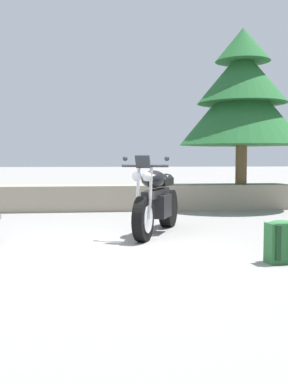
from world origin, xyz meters
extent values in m
plane|color=gray|center=(0.00, 0.00, 0.00)|extent=(120.00, 120.00, 0.00)
cube|color=gray|center=(0.00, 4.80, 0.28)|extent=(36.00, 0.80, 0.55)
cylinder|color=black|center=(0.80, 0.82, 0.31)|extent=(0.38, 0.62, 0.62)
cylinder|color=black|center=(1.37, 2.14, 0.31)|extent=(0.41, 0.64, 0.62)
cylinder|color=silver|center=(0.80, 0.82, 0.31)|extent=(0.30, 0.42, 0.38)
cube|color=black|center=(1.11, 1.53, 0.41)|extent=(0.49, 0.57, 0.34)
cube|color=#2D2D30|center=(1.07, 1.43, 0.61)|extent=(0.57, 1.06, 0.12)
ellipsoid|color=black|center=(1.00, 1.30, 0.83)|extent=(0.52, 0.61, 0.26)
cube|color=black|center=(1.20, 1.74, 0.77)|extent=(0.46, 0.62, 0.12)
ellipsoid|color=black|center=(1.32, 2.01, 0.81)|extent=(0.31, 0.34, 0.16)
cylinder|color=#2D2D30|center=(0.83, 0.89, 1.03)|extent=(0.62, 0.30, 0.04)
sphere|color=silver|center=(0.84, 0.74, 0.89)|extent=(0.13, 0.13, 0.13)
sphere|color=silver|center=(0.71, 0.79, 0.89)|extent=(0.13, 0.13, 0.13)
cube|color=#26282D|center=(0.79, 0.80, 1.09)|extent=(0.22, 0.17, 0.18)
cylinder|color=silver|center=(1.13, 1.98, 0.36)|extent=(0.25, 0.39, 0.11)
cylinder|color=silver|center=(0.90, 0.82, 0.67)|extent=(0.11, 0.17, 0.73)
cylinder|color=silver|center=(0.73, 0.89, 0.67)|extent=(0.11, 0.17, 0.73)
sphere|color=#2D2D30|center=(1.12, 0.81, 1.13)|extent=(0.07, 0.07, 0.07)
sphere|color=#2D2D30|center=(0.57, 1.05, 1.13)|extent=(0.07, 0.07, 0.07)
cube|color=#2D6B38|center=(2.11, -0.67, 0.22)|extent=(0.32, 0.22, 0.44)
cube|color=#2D6B38|center=(2.10, -0.56, 0.18)|extent=(0.24, 0.08, 0.24)
ellipsoid|color=#2D6B38|center=(2.11, -0.67, 0.43)|extent=(0.30, 0.20, 0.08)
cube|color=#193A1E|center=(2.04, -0.79, 0.24)|extent=(0.05, 0.04, 0.37)
cylinder|color=brown|center=(3.51, 4.79, 1.14)|extent=(0.26, 0.26, 1.18)
cone|color=#23602D|center=(3.51, 4.79, 2.28)|extent=(2.80, 2.80, 1.69)
cone|color=#23602D|center=(3.51, 4.79, 2.97)|extent=(2.01, 2.01, 1.22)
cone|color=#23602D|center=(3.51, 4.79, 3.67)|extent=(1.23, 1.23, 0.74)
camera|label=1|loc=(0.05, -5.42, 1.13)|focal=43.47mm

